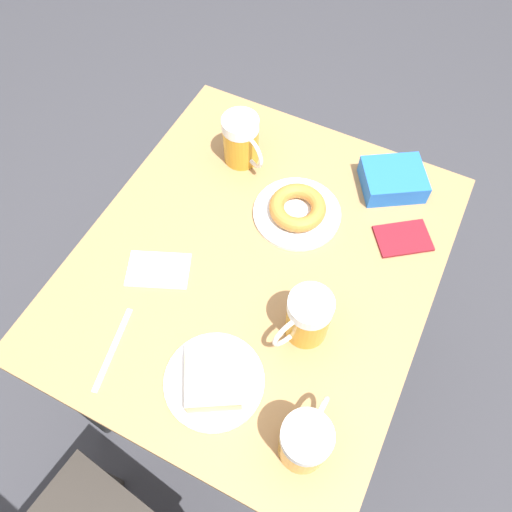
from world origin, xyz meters
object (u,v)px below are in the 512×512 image
passport_near_edge (403,238)px  beer_mug_right (305,441)px  plate_with_cake (214,379)px  napkin_folded (158,270)px  fork (113,349)px  beer_mug_left (307,317)px  beer_mug_center (242,140)px  plate_with_donut (297,210)px  blue_pouch (393,180)px

passport_near_edge → beer_mug_right: bearing=87.4°
plate_with_cake → napkin_folded: (0.24, -0.17, -0.02)m
plate_with_cake → fork: (0.22, 0.03, -0.02)m
passport_near_edge → beer_mug_left: bearing=69.8°
beer_mug_center → beer_mug_right: 0.73m
plate_with_donut → napkin_folded: bearing=52.4°
fork → napkin_folded: bearing=-85.5°
fork → beer_mug_right: bearing=179.8°
napkin_folded → passport_near_edge: passport_near_edge is taller
beer_mug_left → passport_near_edge: beer_mug_left is taller
blue_pouch → passport_near_edge: bearing=119.1°
beer_mug_left → blue_pouch: (-0.04, -0.45, -0.04)m
plate_with_cake → beer_mug_left: beer_mug_left is taller
beer_mug_left → fork: size_ratio=0.72×
beer_mug_right → napkin_folded: (0.45, -0.20, -0.07)m
plate_with_donut → beer_mug_left: size_ratio=1.58×
beer_mug_right → beer_mug_left: bearing=-67.3°
plate_with_cake → beer_mug_right: bearing=170.3°
beer_mug_right → plate_with_donut: bearing=-64.8°
plate_with_donut → beer_mug_left: 0.31m
blue_pouch → beer_mug_left: bearing=85.1°
beer_mug_right → napkin_folded: bearing=-24.5°
fork → blue_pouch: blue_pouch is taller
plate_with_donut → fork: 0.53m
beer_mug_left → beer_mug_center: (0.34, -0.37, 0.00)m
beer_mug_left → blue_pouch: bearing=-94.9°
fork → beer_mug_center: bearing=-90.2°
beer_mug_left → fork: beer_mug_left is taller
fork → passport_near_edge: 0.70m
beer_mug_center → passport_near_edge: bearing=173.4°
passport_near_edge → beer_mug_center: bearing=-6.6°
beer_mug_left → napkin_folded: 0.36m
blue_pouch → napkin_folded: bearing=49.8°
beer_mug_left → napkin_folded: beer_mug_left is taller
beer_mug_left → beer_mug_center: same height
fork → plate_with_cake: bearing=-171.1°
beer_mug_center → beer_mug_left: bearing=132.7°
beer_mug_right → fork: 0.44m
beer_mug_left → plate_with_donut: bearing=-62.8°
plate_with_cake → napkin_folded: plate_with_cake is taller
plate_with_cake → beer_mug_center: size_ratio=1.51×
napkin_folded → blue_pouch: bearing=-130.2°
beer_mug_right → blue_pouch: bearing=-85.5°
beer_mug_right → fork: bearing=-0.2°
beer_mug_center → blue_pouch: 0.39m
napkin_folded → blue_pouch: (-0.39, -0.47, 0.02)m
napkin_folded → fork: size_ratio=0.88×
fork → passport_near_edge: (-0.46, -0.53, 0.00)m
beer_mug_center → fork: size_ratio=0.72×
napkin_folded → blue_pouch: size_ratio=0.86×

